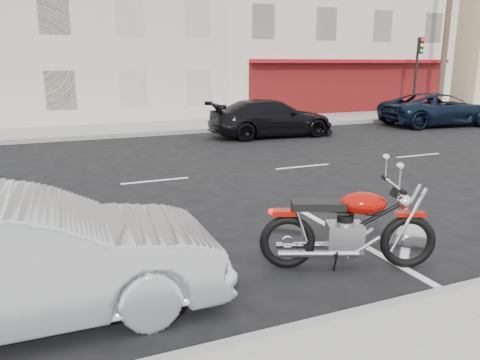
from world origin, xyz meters
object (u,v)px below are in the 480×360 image
Objects in this scene: utility_pole at (447,23)px; traffic_light at (417,66)px; car_far at (271,118)px; fire_hydrant at (388,107)px; sedan_silver at (18,260)px; suv_far at (438,109)px; motorcycle at (411,230)px.

utility_pole is 2.97m from traffic_light.
traffic_light reaches higher than car_far.
sedan_silver is (-16.70, -14.07, 0.18)m from fire_hydrant.
traffic_light is at bearing -51.29° from sedan_silver.
utility_pole is at bearing -53.62° from sedan_silver.
utility_pole is 6.47m from suv_far.
traffic_light is at bearing -69.38° from car_far.
utility_pole is 2.37× the size of traffic_light.
traffic_light is 0.88× the size of sedan_silver.
traffic_light is 1.70× the size of motorcycle.
sedan_silver is at bearing -163.70° from motorcycle.
utility_pole reaches higher than car_far.
fire_hydrant is (-3.50, -0.10, -4.21)m from utility_pole.
traffic_light reaches higher than suv_far.
suv_far reaches higher than car_far.
fire_hydrant is 18.85m from motorcycle.
suv_far reaches higher than fire_hydrant.
fire_hydrant is 0.17× the size of sedan_silver.
traffic_light is 4.09m from suv_far.
car_far reaches higher than motorcycle.
motorcycle is 0.43× the size of suv_far.
motorcycle is (-11.93, -14.60, 0.01)m from fire_hydrant.
suv_far is (-3.64, -3.52, -4.03)m from utility_pole.
utility_pole is 12.50× the size of fire_hydrant.
fire_hydrant is at bearing -178.36° from utility_pole.
suv_far is at bearing -92.42° from fire_hydrant.
car_far is (-9.87, -3.23, -1.86)m from traffic_light.
sedan_silver is 13.54m from car_far.
fire_hydrant is (-1.50, 0.17, -2.03)m from traffic_light.
utility_pole is 13.02m from car_far.
fire_hydrant is at bearing 173.64° from traffic_light.
utility_pole is at bearing -39.89° from suv_far.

